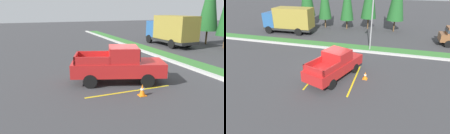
% 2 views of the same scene
% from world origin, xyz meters
% --- Properties ---
extents(ground_plane, '(120.00, 120.00, 0.00)m').
position_xyz_m(ground_plane, '(0.00, 0.00, 0.00)').
color(ground_plane, '#38383A').
extents(parking_line_near, '(0.12, 4.80, 0.01)m').
position_xyz_m(parking_line_near, '(-0.66, -1.00, 0.00)').
color(parking_line_near, yellow).
rests_on(parking_line_near, ground).
extents(parking_line_far, '(0.12, 4.80, 0.01)m').
position_xyz_m(parking_line_far, '(2.44, -1.00, 0.00)').
color(parking_line_far, yellow).
rests_on(parking_line_far, ground).
extents(curb_strip, '(56.00, 0.40, 0.15)m').
position_xyz_m(curb_strip, '(0.00, 5.00, 0.07)').
color(curb_strip, '#B2B2AD').
rests_on(curb_strip, ground).
extents(grass_median, '(56.00, 1.80, 0.06)m').
position_xyz_m(grass_median, '(0.00, 6.10, 0.03)').
color(grass_median, '#387533').
rests_on(grass_median, ground).
extents(pickup_truck_main, '(3.51, 5.55, 2.10)m').
position_xyz_m(pickup_truck_main, '(0.91, -0.95, 1.04)').
color(pickup_truck_main, black).
rests_on(pickup_truck_main, ground).
extents(cargo_truck_distant, '(6.87, 2.66, 3.40)m').
position_xyz_m(cargo_truck_distant, '(-8.83, 9.78, 1.85)').
color(cargo_truck_distant, black).
rests_on(cargo_truck_distant, ground).
extents(traffic_cone, '(0.36, 0.36, 0.60)m').
position_xyz_m(traffic_cone, '(3.19, -0.68, 0.29)').
color(traffic_cone, orange).
rests_on(traffic_cone, ground).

